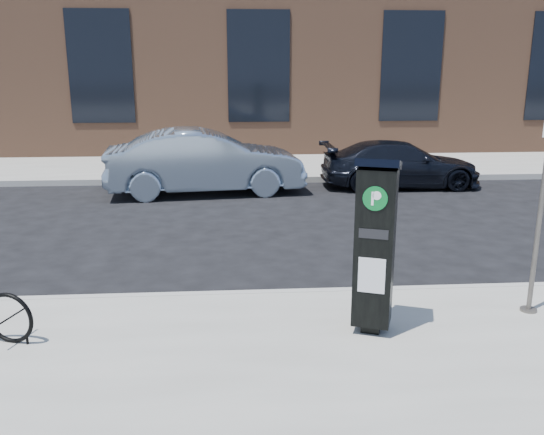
{
  "coord_description": "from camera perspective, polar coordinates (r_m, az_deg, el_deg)",
  "views": [
    {
      "loc": [
        -0.92,
        -7.09,
        3.03
      ],
      "look_at": [
        -0.39,
        0.5,
        1.02
      ],
      "focal_mm": 38.0,
      "sensor_mm": 36.0,
      "label": 1
    }
  ],
  "objects": [
    {
      "name": "curb_near",
      "position": [
        7.72,
        3.16,
        -7.74
      ],
      "size": [
        60.0,
        0.12,
        0.16
      ],
      "primitive_type": "cube",
      "color": "#9E9B93",
      "rests_on": "ground"
    },
    {
      "name": "bike_rack",
      "position": [
        6.81,
        -24.58,
        -9.06
      ],
      "size": [
        0.56,
        0.22,
        0.57
      ],
      "rotation": [
        0.0,
        0.0,
        -0.3
      ],
      "color": "black",
      "rests_on": "sidewalk_near"
    },
    {
      "name": "building",
      "position": [
        24.13,
        -1.95,
        17.44
      ],
      "size": [
        28.0,
        10.05,
        8.25
      ],
      "color": "brown",
      "rests_on": "ground"
    },
    {
      "name": "ground",
      "position": [
        7.76,
        3.13,
        -8.2
      ],
      "size": [
        120.0,
        120.0,
        0.0
      ],
      "primitive_type": "plane",
      "color": "black",
      "rests_on": "ground"
    },
    {
      "name": "parking_kiosk",
      "position": [
        6.32,
        10.15,
        -2.66
      ],
      "size": [
        0.56,
        0.53,
        1.97
      ],
      "rotation": [
        0.0,
        0.0,
        -0.36
      ],
      "color": "black",
      "rests_on": "sidewalk_near"
    },
    {
      "name": "sign_pole",
      "position": [
        7.36,
        25.03,
        0.34
      ],
      "size": [
        0.21,
        0.2,
        2.45
      ],
      "rotation": [
        0.0,
        0.0,
        0.4
      ],
      "color": "#4B4542",
      "rests_on": "sidewalk_near"
    },
    {
      "name": "sidewalk_far",
      "position": [
        21.31,
        -1.55,
        6.82
      ],
      "size": [
        60.0,
        12.0,
        0.15
      ],
      "primitive_type": "cube",
      "color": "gray",
      "rests_on": "ground"
    },
    {
      "name": "curb_far",
      "position": [
        15.42,
        -0.55,
        3.75
      ],
      "size": [
        60.0,
        0.12,
        0.16
      ],
      "primitive_type": "cube",
      "color": "#9E9B93",
      "rests_on": "ground"
    },
    {
      "name": "car_dark",
      "position": [
        15.18,
        12.58,
        5.18
      ],
      "size": [
        4.05,
        1.66,
        1.17
      ],
      "primitive_type": "imported",
      "rotation": [
        0.0,
        0.0,
        1.57
      ],
      "color": "black",
      "rests_on": "ground"
    },
    {
      "name": "car_silver",
      "position": [
        14.12,
        -6.65,
        5.52
      ],
      "size": [
        4.89,
        2.17,
        1.56
      ],
      "primitive_type": "imported",
      "rotation": [
        0.0,
        0.0,
        1.68
      ],
      "color": "#8598AA",
      "rests_on": "ground"
    }
  ]
}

